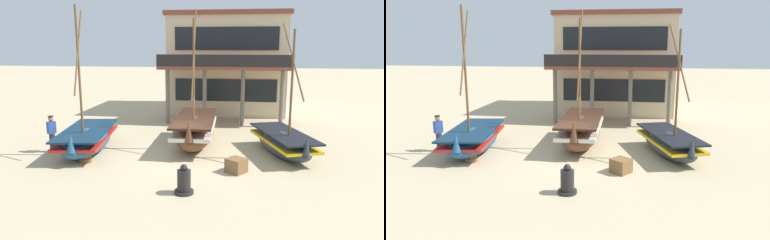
# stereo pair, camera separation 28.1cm
# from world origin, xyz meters

# --- Properties ---
(ground_plane) EXTENTS (120.00, 120.00, 0.00)m
(ground_plane) POSITION_xyz_m (0.00, 0.00, 0.00)
(ground_plane) COLOR tan
(fishing_boat_near_left) EXTENTS (2.59, 4.99, 6.45)m
(fishing_boat_near_left) POSITION_xyz_m (-4.72, -0.03, 0.60)
(fishing_boat_near_left) COLOR #23517A
(fishing_boat_near_left) RESTS_ON ground
(fishing_boat_centre_large) EXTENTS (1.94, 5.29, 6.37)m
(fishing_boat_centre_large) POSITION_xyz_m (0.07, 1.62, 0.79)
(fishing_boat_centre_large) COLOR brown
(fishing_boat_centre_large) RESTS_ON ground
(fishing_boat_far_right) EXTENTS (2.87, 4.67, 5.75)m
(fishing_boat_far_right) POSITION_xyz_m (4.14, 0.63, 0.59)
(fishing_boat_far_right) COLOR #2D333D
(fishing_boat_far_right) RESTS_ON ground
(fisherman_by_hull) EXTENTS (0.37, 0.42, 1.68)m
(fisherman_by_hull) POSITION_xyz_m (-6.27, -0.31, 0.83)
(fisherman_by_hull) COLOR #33333D
(fisherman_by_hull) RESTS_ON ground
(capstan_winch) EXTENTS (0.65, 0.65, 1.01)m
(capstan_winch) POSITION_xyz_m (0.44, -4.15, 0.40)
(capstan_winch) COLOR black
(capstan_winch) RESTS_ON ground
(wooden_barrel) EXTENTS (0.56, 0.56, 0.70)m
(wooden_barrel) POSITION_xyz_m (-4.17, -1.54, 0.35)
(wooden_barrel) COLOR brown
(wooden_barrel) RESTS_ON ground
(cargo_crate) EXTENTS (0.93, 0.93, 0.55)m
(cargo_crate) POSITION_xyz_m (2.12, -1.89, 0.28)
(cargo_crate) COLOR brown
(cargo_crate) RESTS_ON ground
(harbor_building_main) EXTENTS (8.30, 9.48, 7.00)m
(harbor_building_main) POSITION_xyz_m (1.18, 11.92, 3.51)
(harbor_building_main) COLOR beige
(harbor_building_main) RESTS_ON ground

